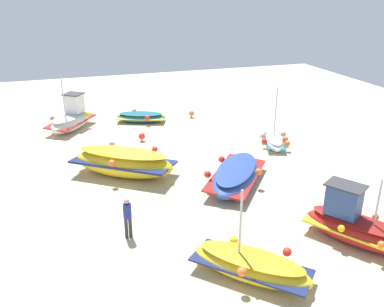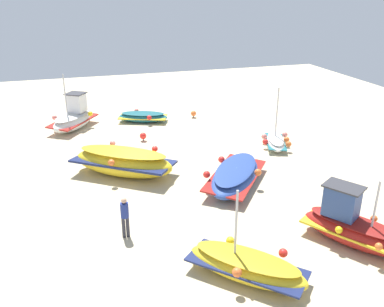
# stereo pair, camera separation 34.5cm
# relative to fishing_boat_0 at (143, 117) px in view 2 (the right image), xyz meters

# --- Properties ---
(ground_plane) EXTENTS (51.88, 51.88, 0.00)m
(ground_plane) POSITION_rel_fishing_boat_0_xyz_m (-8.64, 1.58, -0.38)
(ground_plane) COLOR beige
(fishing_boat_0) EXTENTS (2.55, 3.78, 0.76)m
(fishing_boat_0) POSITION_rel_fishing_boat_0_xyz_m (0.00, 0.00, 0.00)
(fishing_boat_0) COLOR #1E6670
(fishing_boat_0) RESTS_ON ground_plane
(fishing_boat_1) EXTENTS (5.08, 4.61, 1.09)m
(fishing_boat_1) POSITION_rel_fishing_boat_0_xyz_m (-11.38, -2.48, 0.13)
(fishing_boat_1) COLOR #2D4C9E
(fishing_boat_1) RESTS_ON ground_plane
(fishing_boat_2) EXTENTS (3.26, 2.17, 3.59)m
(fishing_boat_2) POSITION_rel_fishing_boat_0_xyz_m (-7.23, -6.85, -0.03)
(fishing_boat_2) COLOR white
(fishing_boat_2) RESTS_ON ground_plane
(fishing_boat_3) EXTENTS (4.01, 3.98, 3.22)m
(fishing_boat_3) POSITION_rel_fishing_boat_0_xyz_m (-18.00, -0.14, 0.09)
(fishing_boat_3) COLOR gold
(fishing_boat_3) RESTS_ON ground_plane
(fishing_boat_4) EXTENTS (4.95, 5.66, 1.54)m
(fishing_boat_4) POSITION_rel_fishing_boat_0_xyz_m (-8.63, 2.61, 0.38)
(fishing_boat_4) COLOR gold
(fishing_boat_4) RESTS_ON ground_plane
(fishing_boat_5) EXTENTS (4.19, 3.37, 2.86)m
(fishing_boat_5) POSITION_rel_fishing_boat_0_xyz_m (-17.35, -4.79, 0.35)
(fishing_boat_5) COLOR maroon
(fishing_boat_5) RESTS_ON ground_plane
(fishing_boat_6) EXTENTS (4.34, 3.70, 3.92)m
(fishing_boat_6) POSITION_rel_fishing_boat_0_xyz_m (-0.05, 4.79, 0.35)
(fishing_boat_6) COLOR white
(fishing_boat_6) RESTS_ON ground_plane
(person_walking) EXTENTS (0.32, 0.32, 1.71)m
(person_walking) POSITION_rel_fishing_boat_0_xyz_m (-14.39, 3.37, 0.61)
(person_walking) COLOR #2D2D38
(person_walking) RESTS_ON ground_plane
(mooring_buoy_0) EXTENTS (0.42, 0.42, 0.55)m
(mooring_buoy_0) POSITION_rel_fishing_boat_0_xyz_m (-3.94, 0.72, -0.04)
(mooring_buoy_0) COLOR #3F3F42
(mooring_buoy_0) RESTS_ON ground_plane
(mooring_buoy_1) EXTENTS (0.41, 0.41, 0.52)m
(mooring_buoy_1) POSITION_rel_fishing_boat_0_xyz_m (-0.07, -3.80, -0.06)
(mooring_buoy_1) COLOR #3F3F42
(mooring_buoy_1) RESTS_ON ground_plane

